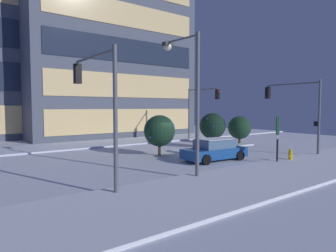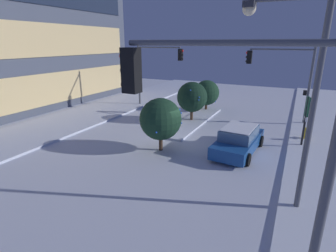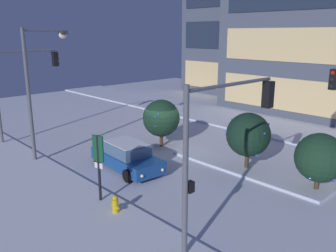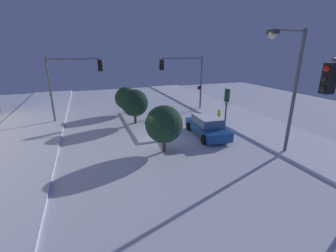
# 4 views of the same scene
# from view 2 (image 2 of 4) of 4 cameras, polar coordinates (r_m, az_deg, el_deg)

# --- Properties ---
(ground) EXTENTS (52.00, 52.00, 0.00)m
(ground) POSITION_cam_2_polar(r_m,az_deg,el_deg) (15.84, -0.24, -4.39)
(ground) COLOR silver
(curb_strip_far) EXTENTS (52.00, 5.20, 0.14)m
(curb_strip_far) POSITION_cam_2_polar(r_m,az_deg,el_deg) (21.28, -22.71, 0.22)
(curb_strip_far) COLOR silver
(curb_strip_far) RESTS_ON ground
(median_strip) EXTENTS (9.00, 1.80, 0.14)m
(median_strip) POSITION_cam_2_polar(r_m,az_deg,el_deg) (20.73, 5.56, 1.10)
(median_strip) COLOR silver
(median_strip) RESTS_ON ground
(car_near) EXTENTS (4.76, 2.31, 1.49)m
(car_near) POSITION_cam_2_polar(r_m,az_deg,el_deg) (15.32, 15.03, -2.95)
(car_near) COLOR #19478C
(car_near) RESTS_ON ground
(traffic_light_corner_near_right) EXTENTS (0.32, 4.80, 5.65)m
(traffic_light_corner_near_right) POSITION_cam_2_polar(r_m,az_deg,el_deg) (21.82, 23.63, 10.90)
(traffic_light_corner_near_right) COLOR #565960
(traffic_light_corner_near_right) RESTS_ON ground
(traffic_light_corner_far_right) EXTENTS (0.32, 4.70, 5.72)m
(traffic_light_corner_far_right) POSITION_cam_2_polar(r_m,az_deg,el_deg) (24.85, -2.54, 13.21)
(traffic_light_corner_far_right) COLOR #565960
(traffic_light_corner_far_right) RESTS_ON ground
(traffic_light_corner_near_left) EXTENTS (0.32, 4.50, 6.14)m
(traffic_light_corner_near_left) POSITION_cam_2_polar(r_m,az_deg,el_deg) (5.38, 13.82, -0.74)
(traffic_light_corner_near_left) COLOR #565960
(traffic_light_corner_near_left) RESTS_ON ground
(street_lamp_arched) EXTENTS (0.56, 2.63, 7.36)m
(street_lamp_arched) POSITION_cam_2_polar(r_m,az_deg,el_deg) (9.71, 25.48, 9.30)
(street_lamp_arched) COLOR #565960
(street_lamp_arched) RESTS_ON ground
(fire_hydrant) EXTENTS (0.48, 0.26, 0.85)m
(fire_hydrant) POSITION_cam_2_polar(r_m,az_deg,el_deg) (18.74, 27.44, -1.58)
(fire_hydrant) COLOR gold
(fire_hydrant) RESTS_ON ground
(parking_info_sign) EXTENTS (0.55, 0.21, 3.03)m
(parking_info_sign) POSITION_cam_2_polar(r_m,az_deg,el_deg) (17.07, 27.69, 2.02)
(parking_info_sign) COLOR black
(parking_info_sign) RESTS_ON ground
(decorated_tree_median) EXTENTS (2.31, 2.31, 3.11)m
(decorated_tree_median) POSITION_cam_2_polar(r_m,az_deg,el_deg) (20.36, 5.23, 6.26)
(decorated_tree_median) COLOR #473323
(decorated_tree_median) RESTS_ON ground
(decorated_tree_left_of_median) EXTENTS (2.36, 2.39, 3.04)m
(decorated_tree_left_of_median) POSITION_cam_2_polar(r_m,az_deg,el_deg) (14.69, -1.62, 1.48)
(decorated_tree_left_of_median) COLOR #473323
(decorated_tree_left_of_median) RESTS_ON ground
(decorated_tree_right_of_median) EXTENTS (2.26, 2.22, 2.77)m
(decorated_tree_right_of_median) POSITION_cam_2_polar(r_m,az_deg,el_deg) (23.94, 8.36, 7.14)
(decorated_tree_right_of_median) COLOR #473323
(decorated_tree_right_of_median) RESTS_ON ground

